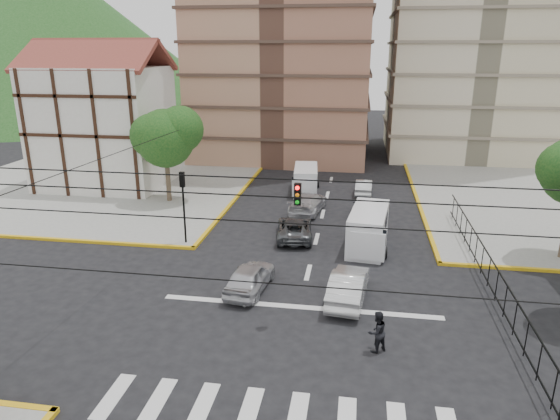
% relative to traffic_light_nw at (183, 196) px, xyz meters
% --- Properties ---
extents(ground, '(160.00, 160.00, 0.00)m').
position_rel_traffic_light_nw_xyz_m(ground, '(7.80, -7.80, -3.11)').
color(ground, black).
rests_on(ground, ground).
extents(sidewalk_nw, '(26.00, 26.00, 0.15)m').
position_rel_traffic_light_nw_xyz_m(sidewalk_nw, '(-12.20, 12.20, -3.04)').
color(sidewalk_nw, gray).
rests_on(sidewalk_nw, ground).
extents(crosswalk_stripes, '(12.00, 2.40, 0.01)m').
position_rel_traffic_light_nw_xyz_m(crosswalk_stripes, '(7.80, -13.80, -3.11)').
color(crosswalk_stripes, silver).
rests_on(crosswalk_stripes, ground).
extents(stop_line, '(13.00, 0.40, 0.01)m').
position_rel_traffic_light_nw_xyz_m(stop_line, '(7.80, -6.60, -3.11)').
color(stop_line, silver).
rests_on(stop_line, ground).
extents(tudor_building, '(10.80, 8.05, 12.23)m').
position_rel_traffic_light_nw_xyz_m(tudor_building, '(-11.20, 12.20, 2.14)').
color(tudor_building, silver).
rests_on(tudor_building, ground).
extents(distant_hill, '(70.00, 70.00, 28.00)m').
position_rel_traffic_light_nw_xyz_m(distant_hill, '(-47.20, 62.20, 10.89)').
color(distant_hill, '#1A4D19').
rests_on(distant_hill, ground).
extents(park_fence, '(0.10, 22.50, 1.66)m').
position_rel_traffic_light_nw_xyz_m(park_fence, '(16.80, -3.30, -3.11)').
color(park_fence, black).
rests_on(park_fence, ground).
extents(tree_tudor, '(5.39, 4.40, 7.43)m').
position_rel_traffic_light_nw_xyz_m(tree_tudor, '(-4.10, 8.21, 2.11)').
color(tree_tudor, '#473828').
rests_on(tree_tudor, ground).
extents(traffic_light_nw, '(0.28, 0.22, 4.40)m').
position_rel_traffic_light_nw_xyz_m(traffic_light_nw, '(0.00, 0.00, 0.00)').
color(traffic_light_nw, black).
rests_on(traffic_light_nw, ground).
extents(traffic_light_hanging, '(18.00, 9.12, 0.92)m').
position_rel_traffic_light_nw_xyz_m(traffic_light_hanging, '(7.80, -9.84, 2.79)').
color(traffic_light_hanging, black).
rests_on(traffic_light_hanging, ground).
extents(van_right_lane, '(2.58, 5.35, 2.32)m').
position_rel_traffic_light_nw_xyz_m(van_right_lane, '(10.95, 1.12, -1.98)').
color(van_right_lane, silver).
rests_on(van_right_lane, ground).
extents(van_left_lane, '(2.28, 4.87, 2.12)m').
position_rel_traffic_light_nw_xyz_m(van_left_lane, '(5.94, 12.53, -2.08)').
color(van_left_lane, silver).
rests_on(van_left_lane, ground).
extents(car_silver_front_left, '(2.14, 4.29, 1.41)m').
position_rel_traffic_light_nw_xyz_m(car_silver_front_left, '(5.16, -5.28, -2.41)').
color(car_silver_front_left, silver).
rests_on(car_silver_front_left, ground).
extents(car_white_front_right, '(2.03, 4.65, 1.49)m').
position_rel_traffic_light_nw_xyz_m(car_white_front_right, '(9.98, -5.54, -2.37)').
color(car_white_front_right, silver).
rests_on(car_white_front_right, ground).
extents(car_grey_mid_left, '(2.67, 4.82, 1.28)m').
position_rel_traffic_light_nw_xyz_m(car_grey_mid_left, '(6.40, 2.20, -2.47)').
color(car_grey_mid_left, '#4E5155').
rests_on(car_grey_mid_left, ground).
extents(car_silver_rear_left, '(2.71, 5.22, 1.45)m').
position_rel_traffic_light_nw_xyz_m(car_silver_rear_left, '(6.67, 7.49, -2.39)').
color(car_silver_rear_left, silver).
rests_on(car_silver_rear_left, ground).
extents(car_darkgrey_mid_right, '(1.96, 3.95, 1.30)m').
position_rel_traffic_light_nw_xyz_m(car_darkgrey_mid_right, '(10.65, 7.13, -2.46)').
color(car_darkgrey_mid_right, '#252528').
rests_on(car_darkgrey_mid_right, ground).
extents(car_white_rear_right, '(1.42, 3.77, 1.23)m').
position_rel_traffic_light_nw_xyz_m(car_white_rear_right, '(10.71, 12.94, -2.50)').
color(car_white_rear_right, silver).
rests_on(car_white_rear_right, ground).
extents(pedestrian_crosswalk, '(1.06, 1.03, 1.73)m').
position_rel_traffic_light_nw_xyz_m(pedestrian_crosswalk, '(11.21, -9.62, -2.25)').
color(pedestrian_crosswalk, black).
rests_on(pedestrian_crosswalk, ground).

